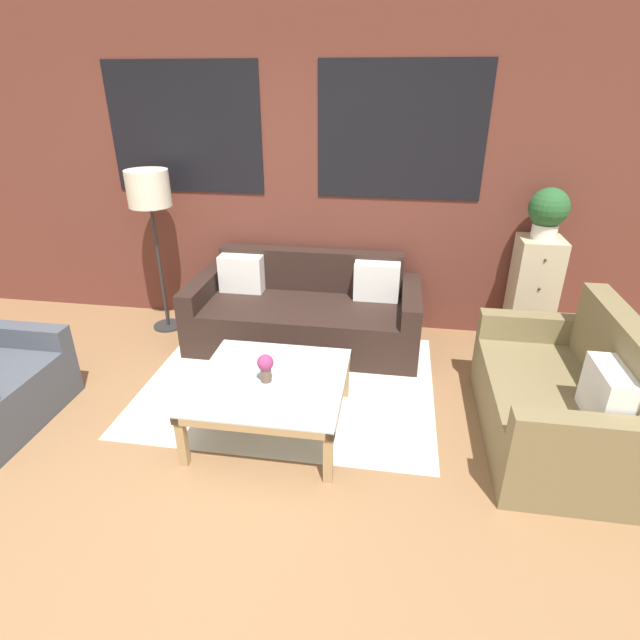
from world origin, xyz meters
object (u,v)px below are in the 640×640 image
Objects in this scene: couch_dark at (305,313)px; flower_vase at (265,366)px; potted_plant at (548,211)px; settee_vintage at (559,400)px; floor_lamp at (149,195)px; drawer_cabinet at (532,294)px; coffee_table at (271,386)px.

couch_dark is 1.33m from flower_vase.
settee_vintage is at bearing -93.39° from potted_plant.
couch_dark reaches higher than flower_vase.
settee_vintage is at bearing -20.19° from floor_lamp.
drawer_cabinet reaches higher than flower_vase.
coffee_table is 0.17m from flower_vase.
couch_dark is at bearing 89.25° from flower_vase.
coffee_table is at bearing -142.38° from potted_plant.
coffee_table is at bearing -142.38° from drawer_cabinet.
flower_vase reaches higher than coffee_table.
settee_vintage is 3.63m from floor_lamp.
drawer_cabinet is at bearing 2.53° from floor_lamp.
coffee_table is 0.66× the size of floor_lamp.
settee_vintage is 0.95× the size of floor_lamp.
drawer_cabinet is 2.52m from flower_vase.
potted_plant is 2.62m from flower_vase.
floor_lamp reaches higher than settee_vintage.
flower_vase is at bearing -142.25° from potted_plant.
couch_dark is 2.02× the size of drawer_cabinet.
coffee_table is at bearing -175.09° from settee_vintage.
potted_plant is (1.97, 1.52, 0.90)m from coffee_table.
potted_plant is (-0.00, 0.00, 0.73)m from drawer_cabinet.
settee_vintage is 3.42× the size of potted_plant.
drawer_cabinet is at bearing 86.61° from settee_vintage.
potted_plant is at bearing 6.62° from couch_dark.
floor_lamp is 7.67× the size of flower_vase.
potted_plant is (3.36, 0.15, -0.05)m from floor_lamp.
flower_vase is (-0.02, -1.31, 0.22)m from couch_dark.
flower_vase is at bearing -132.82° from coffee_table.
flower_vase is (1.37, -1.39, -0.78)m from floor_lamp.
potted_plant is at bearing 37.62° from coffee_table.
floor_lamp is 2.10m from flower_vase.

